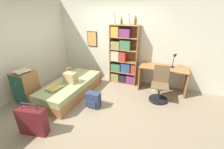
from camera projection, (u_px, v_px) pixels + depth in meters
name	position (u px, v px, depth m)	size (l,w,h in m)	color
ground_plane	(95.00, 100.00, 4.11)	(14.00, 14.00, 0.00)	gray
wall_back	(116.00, 42.00, 4.96)	(10.00, 0.09, 2.60)	beige
wall_left	(28.00, 47.00, 4.33)	(0.06, 10.00, 2.60)	beige
bed	(72.00, 88.00, 4.31)	(0.91, 2.02, 0.42)	#A36B3D
handbag	(70.00, 77.00, 4.11)	(0.34, 0.23, 0.45)	tan
book_stack_on_bed	(54.00, 88.00, 3.81)	(0.33, 0.40, 0.06)	gold
suitcase	(33.00, 121.00, 2.90)	(0.58, 0.30, 0.70)	#5B191E
dresser	(26.00, 87.00, 3.89)	(0.50, 0.48, 0.85)	#A36B3D
magazine_pile_on_dresser	(22.00, 71.00, 3.68)	(0.33, 0.37, 0.06)	#232328
bookcase	(122.00, 57.00, 4.84)	(0.89, 0.34, 1.87)	#A36B3D
bottle_green	(115.00, 21.00, 4.48)	(0.07, 0.07, 0.27)	#B7BCC1
bottle_brown	(122.00, 22.00, 4.42)	(0.07, 0.07, 0.21)	#1E6B2D
bottle_clear	(129.00, 21.00, 4.38)	(0.07, 0.07, 0.29)	#B7BCC1
bottle_blue	(135.00, 21.00, 4.30)	(0.07, 0.07, 0.26)	brown
desk	(163.00, 74.00, 4.41)	(1.34, 0.59, 0.76)	#A36B3D
desk_lamp	(175.00, 57.00, 4.17)	(0.16, 0.12, 0.45)	black
desk_chair	(159.00, 90.00, 4.02)	(0.49, 0.49, 0.95)	black
backpack	(93.00, 100.00, 3.75)	(0.35, 0.24, 0.40)	#2D3856
waste_bin	(156.00, 86.00, 4.57)	(0.24, 0.24, 0.27)	#B7B2A8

